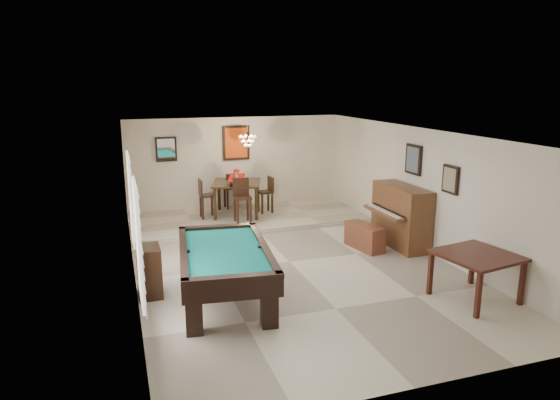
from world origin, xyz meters
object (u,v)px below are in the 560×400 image
dining_chair_west (207,198)px  chandelier (247,137)px  square_table (475,277)px  dining_chair_east (265,195)px  pool_table (225,275)px  apothecary_chest (149,271)px  dining_chair_south (243,201)px  dining_table (237,196)px  piano_bench (365,237)px  flower_vase (236,173)px  upright_piano (395,217)px  dining_chair_north (231,190)px

dining_chair_west → chandelier: size_ratio=1.68×
square_table → dining_chair_east: dining_chair_east is taller
pool_table → chandelier: (1.61, 4.56, 1.76)m
square_table → apothecary_chest: bearing=159.8°
apothecary_chest → dining_chair_south: bearing=54.1°
dining_table → dining_chair_south: bearing=-93.2°
dining_chair_west → chandelier: (1.03, -0.25, 1.58)m
piano_bench → flower_vase: size_ratio=4.07×
dining_table → flower_vase: bearing=0.0°
piano_bench → dining_table: 3.83m
square_table → upright_piano: (0.19, 2.88, 0.27)m
dining_table → apothecary_chest: bearing=-121.0°
flower_vase → chandelier: chandelier is taller
chandelier → flower_vase: bearing=131.9°
apothecary_chest → dining_chair_north: (2.56, 5.01, 0.18)m
upright_piano → dining_chair_north: (-2.75, 4.01, -0.06)m
square_table → dining_chair_north: size_ratio=1.17×
pool_table → dining_chair_east: bearing=72.8°
dining_chair_south → pool_table: bearing=-106.3°
piano_bench → chandelier: bearing=121.8°
upright_piano → dining_chair_south: 3.73m
dining_table → dining_chair_north: dining_table is taller
dining_chair_south → dining_chair_east: (0.82, 0.78, -0.07)m
apothecary_chest → flower_vase: size_ratio=3.60×
flower_vase → dining_chair_south: (-0.04, -0.78, -0.56)m
upright_piano → dining_chair_south: size_ratio=1.46×
piano_bench → apothecary_chest: bearing=-167.4°
pool_table → flower_vase: bearing=80.9°
square_table → flower_vase: size_ratio=4.83×
apothecary_chest → piano_bench: bearing=12.6°
dining_table → dining_chair_north: (0.02, 0.78, -0.00)m
dining_chair_east → apothecary_chest: bearing=-42.9°
piano_bench → dining_chair_east: 3.47m
dining_chair_west → chandelier: 1.90m
dining_chair_west → dining_chair_north: bearing=-46.6°
upright_piano → piano_bench: upright_piano is taller
flower_vase → dining_chair_north: flower_vase is taller
apothecary_chest → dining_chair_north: bearing=62.9°
dining_chair_north → dining_chair_west: dining_chair_west is taller
pool_table → apothecary_chest: size_ratio=3.07×
flower_vase → chandelier: size_ratio=0.40×
upright_piano → chandelier: size_ratio=2.68×
square_table → dining_chair_east: 6.37m
upright_piano → dining_chair_east: bearing=121.7°
dining_chair_south → square_table: bearing=-62.0°
flower_vase → dining_chair_west: bearing=-178.5°
piano_bench → dining_chair_north: (-2.04, 3.99, 0.34)m
flower_vase → dining_chair_east: 1.00m
apothecary_chest → dining_chair_east: 5.38m
dining_chair_east → dining_table: bearing=-94.9°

